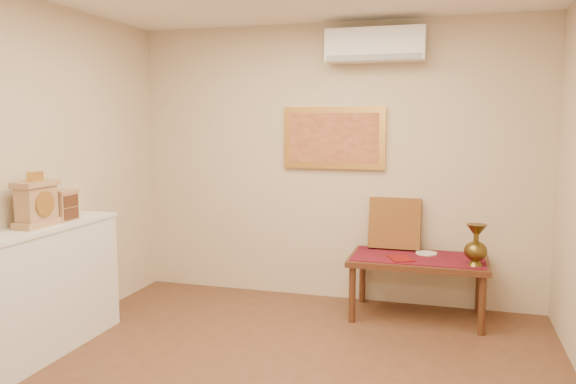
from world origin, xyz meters
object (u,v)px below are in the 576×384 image
at_px(display_ledge, 15,301).
at_px(low_table, 418,265).
at_px(brass_urn_tall, 476,240).
at_px(mantel_clock, 37,203).
at_px(wooden_chest, 63,205).

height_order(display_ledge, low_table, display_ledge).
bearing_deg(brass_urn_tall, mantel_clock, -155.47).
distance_m(mantel_clock, wooden_chest, 0.27).
bearing_deg(mantel_clock, low_table, 31.16).
xyz_separation_m(brass_urn_tall, mantel_clock, (-3.15, -1.44, 0.38)).
bearing_deg(low_table, display_ledge, -144.90).
bearing_deg(display_ledge, low_table, 35.10).
relative_size(brass_urn_tall, display_ledge, 0.21).
xyz_separation_m(display_ledge, low_table, (2.67, 1.88, -0.01)).
distance_m(wooden_chest, low_table, 3.04).
xyz_separation_m(display_ledge, wooden_chest, (0.02, 0.53, 0.61)).
height_order(brass_urn_tall, low_table, brass_urn_tall).
xyz_separation_m(brass_urn_tall, wooden_chest, (-3.13, -1.17, 0.33)).
xyz_separation_m(brass_urn_tall, low_table, (-0.48, 0.18, -0.29)).
distance_m(display_ledge, mantel_clock, 0.71).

